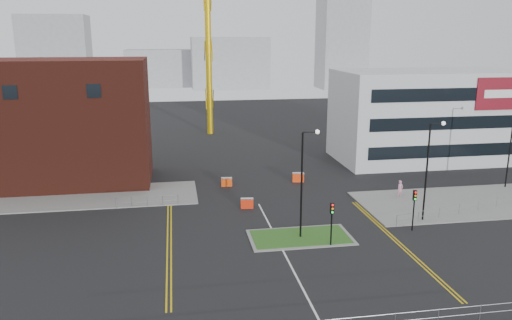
# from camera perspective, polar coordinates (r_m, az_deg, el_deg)

# --- Properties ---
(ground) EXTENTS (200.00, 200.00, 0.00)m
(ground) POSITION_cam_1_polar(r_m,az_deg,el_deg) (35.00, 5.16, -14.08)
(ground) COLOR black
(ground) RESTS_ON ground
(pavement_left) EXTENTS (28.00, 8.00, 0.12)m
(pavement_left) POSITION_cam_1_polar(r_m,az_deg,el_deg) (55.65, -21.42, -4.10)
(pavement_left) COLOR slate
(pavement_left) RESTS_ON ground
(pavement_right) EXTENTS (24.00, 10.00, 0.12)m
(pavement_right) POSITION_cam_1_polar(r_m,az_deg,el_deg) (55.60, 23.91, -4.37)
(pavement_right) COLOR slate
(pavement_right) RESTS_ON ground
(island_kerb) EXTENTS (8.60, 4.60, 0.08)m
(island_kerb) POSITION_cam_1_polar(r_m,az_deg,el_deg) (42.43, 5.09, -8.79)
(island_kerb) COLOR slate
(island_kerb) RESTS_ON ground
(grass_island) EXTENTS (8.00, 4.00, 0.12)m
(grass_island) POSITION_cam_1_polar(r_m,az_deg,el_deg) (42.43, 5.09, -8.76)
(grass_island) COLOR #23541C
(grass_island) RESTS_ON ground
(brick_building) EXTENTS (24.20, 10.07, 14.24)m
(brick_building) POSITION_cam_1_polar(r_m,az_deg,el_deg) (60.49, -23.62, 3.72)
(brick_building) COLOR #4E1C13
(brick_building) RESTS_ON ground
(office_block) EXTENTS (25.00, 12.20, 12.00)m
(office_block) POSITION_cam_1_polar(r_m,az_deg,el_deg) (71.32, 19.30, 4.82)
(office_block) COLOR silver
(office_block) RESTS_ON ground
(streetlamp_island) EXTENTS (1.46, 0.36, 9.18)m
(streetlamp_island) POSITION_cam_1_polar(r_m,az_deg,el_deg) (40.71, 5.55, -1.78)
(streetlamp_island) COLOR black
(streetlamp_island) RESTS_ON ground
(streetlamp_right_near) EXTENTS (1.46, 0.36, 9.18)m
(streetlamp_right_near) POSITION_cam_1_polar(r_m,az_deg,el_deg) (46.93, 19.22, -0.37)
(streetlamp_right_near) COLOR black
(streetlamp_right_near) RESTS_ON ground
(traffic_light_island) EXTENTS (0.28, 0.33, 3.65)m
(traffic_light_island) POSITION_cam_1_polar(r_m,az_deg,el_deg) (40.24, 8.66, -6.33)
(traffic_light_island) COLOR black
(traffic_light_island) RESTS_ON ground
(traffic_light_right) EXTENTS (0.28, 0.33, 3.65)m
(traffic_light_right) POSITION_cam_1_polar(r_m,az_deg,el_deg) (44.98, 17.65, -4.64)
(traffic_light_right) COLOR black
(traffic_light_right) RESTS_ON ground
(railing_left) EXTENTS (6.05, 0.05, 1.10)m
(railing_left) POSITION_cam_1_polar(r_m,az_deg,el_deg) (50.42, -12.33, -4.46)
(railing_left) COLOR gray
(railing_left) RESTS_ON ground
(railing_right) EXTENTS (19.05, 5.05, 1.10)m
(railing_right) POSITION_cam_1_polar(r_m,az_deg,el_deg) (52.61, 24.09, -4.57)
(railing_right) COLOR gray
(railing_right) RESTS_ON ground
(centre_line) EXTENTS (0.15, 30.00, 0.01)m
(centre_line) POSITION_cam_1_polar(r_m,az_deg,el_deg) (36.71, 4.37, -12.64)
(centre_line) COLOR silver
(centre_line) RESTS_ON ground
(yellow_left_a) EXTENTS (0.12, 24.00, 0.01)m
(yellow_left_a) POSITION_cam_1_polar(r_m,az_deg,el_deg) (43.10, -10.08, -8.64)
(yellow_left_a) COLOR gold
(yellow_left_a) RESTS_ON ground
(yellow_left_b) EXTENTS (0.12, 24.00, 0.01)m
(yellow_left_b) POSITION_cam_1_polar(r_m,az_deg,el_deg) (43.09, -9.68, -8.62)
(yellow_left_b) COLOR gold
(yellow_left_b) RESTS_ON ground
(yellow_right_a) EXTENTS (0.12, 20.00, 0.01)m
(yellow_right_a) POSITION_cam_1_polar(r_m,az_deg,el_deg) (43.14, 15.58, -8.93)
(yellow_right_a) COLOR gold
(yellow_right_a) RESTS_ON ground
(yellow_right_b) EXTENTS (0.12, 20.00, 0.01)m
(yellow_right_b) POSITION_cam_1_polar(r_m,az_deg,el_deg) (43.27, 15.95, -8.89)
(yellow_right_b) COLOR gold
(yellow_right_b) RESTS_ON ground
(skyline_a) EXTENTS (18.00, 12.00, 22.00)m
(skyline_a) POSITION_cam_1_polar(r_m,az_deg,el_deg) (153.29, -21.85, 11.02)
(skyline_a) COLOR gray
(skyline_a) RESTS_ON ground
(skyline_b) EXTENTS (24.00, 12.00, 16.00)m
(skyline_b) POSITION_cam_1_polar(r_m,az_deg,el_deg) (161.05, -3.01, 11.01)
(skyline_b) COLOR gray
(skyline_b) RESTS_ON ground
(skyline_c) EXTENTS (14.00, 12.00, 28.00)m
(skyline_c) POSITION_cam_1_polar(r_m,az_deg,el_deg) (163.67, 9.76, 12.99)
(skyline_c) COLOR gray
(skyline_c) RESTS_ON ground
(skyline_d) EXTENTS (30.00, 12.00, 12.00)m
(skyline_d) POSITION_cam_1_polar(r_m,az_deg,el_deg) (170.14, -9.53, 10.33)
(skyline_d) COLOR gray
(skyline_d) RESTS_ON ground
(pedestrian) EXTENTS (0.79, 0.63, 1.87)m
(pedestrian) POSITION_cam_1_polar(r_m,az_deg,el_deg) (54.10, 16.15, -3.21)
(pedestrian) COLOR pink
(pedestrian) RESTS_ON ground
(barrier_left) EXTENTS (1.26, 0.52, 1.03)m
(barrier_left) POSITION_cam_1_polar(r_m,az_deg,el_deg) (48.96, -1.03, -4.92)
(barrier_left) COLOR red
(barrier_left) RESTS_ON ground
(barrier_mid) EXTENTS (1.23, 0.48, 1.01)m
(barrier_mid) POSITION_cam_1_polar(r_m,az_deg,el_deg) (56.05, -3.37, -2.48)
(barrier_mid) COLOR #E9440C
(barrier_mid) RESTS_ON ground
(barrier_right) EXTENTS (1.36, 0.62, 1.11)m
(barrier_right) POSITION_cam_1_polar(r_m,az_deg,el_deg) (57.79, 4.84, -1.94)
(barrier_right) COLOR #FE3E0E
(barrier_right) RESTS_ON ground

